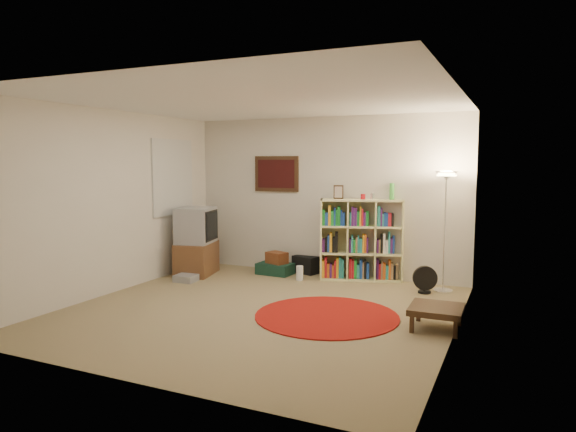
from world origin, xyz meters
name	(u,v)px	position (x,y,z in m)	size (l,w,h in m)	color
room	(257,207)	(-0.05, 0.05, 1.26)	(4.54, 4.54, 2.54)	#8A7751
bookshelf	(360,241)	(0.62, 2.10, 0.60)	(1.28, 0.71, 1.48)	#FFFAAA
floor_lamp	(446,192)	(1.89, 1.85, 1.39)	(0.41, 0.41, 1.67)	white
floor_fan	(425,280)	(1.68, 1.66, 0.19)	(0.34, 0.22, 0.38)	black
tv_stand	(197,242)	(-1.86, 1.37, 0.52)	(0.67, 0.84, 1.08)	brown
dvd_box	(186,278)	(-1.72, 0.88, 0.05)	(0.33, 0.28, 0.10)	#99989D
suitcase	(275,269)	(-0.72, 1.90, 0.09)	(0.57, 0.38, 0.18)	#123226
wicker_basket	(277,258)	(-0.69, 1.91, 0.27)	(0.38, 0.32, 0.18)	brown
duffel_bag	(308,264)	(-0.29, 2.22, 0.14)	(0.48, 0.44, 0.28)	black
paper_towel	(300,273)	(-0.19, 1.67, 0.11)	(0.12, 0.12, 0.22)	white
red_rug	(327,316)	(0.82, 0.11, 0.01)	(1.68, 1.68, 0.01)	maroon
side_table	(436,310)	(2.05, 0.16, 0.21)	(0.56, 0.56, 0.25)	#311E11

